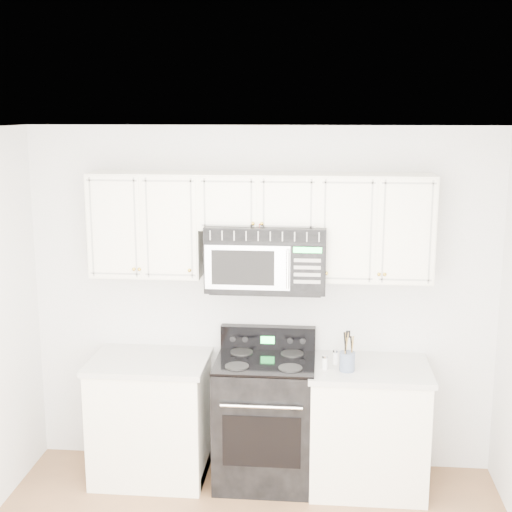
# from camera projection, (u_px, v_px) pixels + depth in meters

# --- Properties ---
(room) EXTENTS (3.51, 3.51, 2.61)m
(room) POSITION_uv_depth(u_px,v_px,m) (233.00, 389.00, 3.67)
(room) COLOR #8C5F3A
(room) RESTS_ON ground
(base_cabinet_left) EXTENTS (0.86, 0.65, 0.92)m
(base_cabinet_left) POSITION_uv_depth(u_px,v_px,m) (151.00, 421.00, 5.32)
(base_cabinet_left) COLOR white
(base_cabinet_left) RESTS_ON ground
(base_cabinet_right) EXTENTS (0.86, 0.65, 0.92)m
(base_cabinet_right) POSITION_uv_depth(u_px,v_px,m) (367.00, 430.00, 5.17)
(base_cabinet_right) COLOR white
(base_cabinet_right) RESTS_ON ground
(range) EXTENTS (0.72, 0.65, 1.11)m
(range) POSITION_uv_depth(u_px,v_px,m) (265.00, 418.00, 5.24)
(range) COLOR black
(range) RESTS_ON ground
(upper_cabinets) EXTENTS (2.44, 0.37, 0.75)m
(upper_cabinets) POSITION_uv_depth(u_px,v_px,m) (260.00, 220.00, 5.08)
(upper_cabinets) COLOR white
(upper_cabinets) RESTS_ON ground
(microwave) EXTENTS (0.84, 0.47, 0.47)m
(microwave) POSITION_uv_depth(u_px,v_px,m) (266.00, 256.00, 5.08)
(microwave) COLOR black
(microwave) RESTS_ON ground
(utensil_crock) EXTENTS (0.11, 0.11, 0.29)m
(utensil_crock) POSITION_uv_depth(u_px,v_px,m) (347.00, 360.00, 4.96)
(utensil_crock) COLOR #45526D
(utensil_crock) RESTS_ON base_cabinet_right
(shaker_salt) EXTENTS (0.05, 0.05, 0.11)m
(shaker_salt) POSITION_uv_depth(u_px,v_px,m) (336.00, 357.00, 5.10)
(shaker_salt) COLOR silver
(shaker_salt) RESTS_ON base_cabinet_right
(shaker_pepper) EXTENTS (0.04, 0.04, 0.10)m
(shaker_pepper) POSITION_uv_depth(u_px,v_px,m) (325.00, 362.00, 5.00)
(shaker_pepper) COLOR silver
(shaker_pepper) RESTS_ON base_cabinet_right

